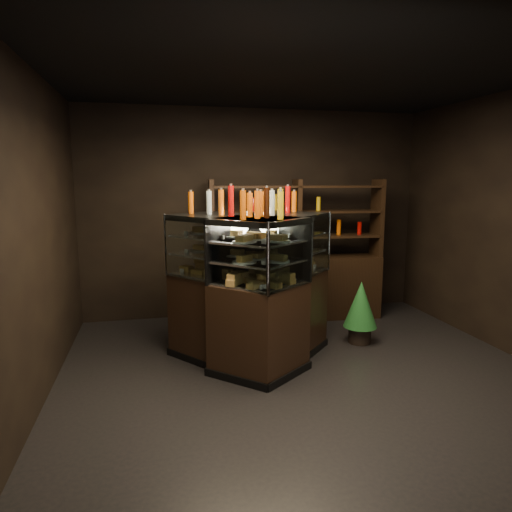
{
  "coord_description": "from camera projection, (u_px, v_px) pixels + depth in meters",
  "views": [
    {
      "loc": [
        -1.48,
        -4.07,
        2.01
      ],
      "look_at": [
        -0.47,
        0.37,
        1.23
      ],
      "focal_mm": 32.0,
      "sensor_mm": 36.0,
      "label": 1
    }
  ],
  "objects": [
    {
      "name": "potted_conifer",
      "position": [
        361.0,
        303.0,
        5.58
      ],
      "size": [
        0.41,
        0.41,
        0.88
      ],
      "rotation": [
        0.0,
        0.0,
        0.05
      ],
      "color": "black",
      "rests_on": "ground"
    },
    {
      "name": "room_shell",
      "position": [
        314.0,
        186.0,
        4.25
      ],
      "size": [
        5.02,
        5.02,
        3.01
      ],
      "color": "black",
      "rests_on": "ground"
    },
    {
      "name": "display_case",
      "position": [
        254.0,
        314.0,
        5.02
      ],
      "size": [
        1.93,
        1.64,
        1.63
      ],
      "rotation": [
        0.0,
        0.0,
        -0.05
      ],
      "color": "black",
      "rests_on": "ground"
    },
    {
      "name": "bottles_top",
      "position": [
        254.0,
        202.0,
        4.82
      ],
      "size": [
        1.25,
        1.03,
        0.3
      ],
      "color": "black",
      "rests_on": "display_case"
    },
    {
      "name": "ground",
      "position": [
        310.0,
        382.0,
        4.57
      ],
      "size": [
        5.0,
        5.0,
        0.0
      ],
      "primitive_type": "plane",
      "color": "black",
      "rests_on": "ground"
    },
    {
      "name": "food_display",
      "position": [
        254.0,
        252.0,
        4.9
      ],
      "size": [
        1.43,
        1.17,
        0.49
      ],
      "color": "#C59547",
      "rests_on": "display_case"
    },
    {
      "name": "back_shelving",
      "position": [
        296.0,
        278.0,
        6.55
      ],
      "size": [
        2.48,
        0.58,
        2.0
      ],
      "rotation": [
        0.0,
        0.0,
        -0.07
      ],
      "color": "black",
      "rests_on": "ground"
    }
  ]
}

